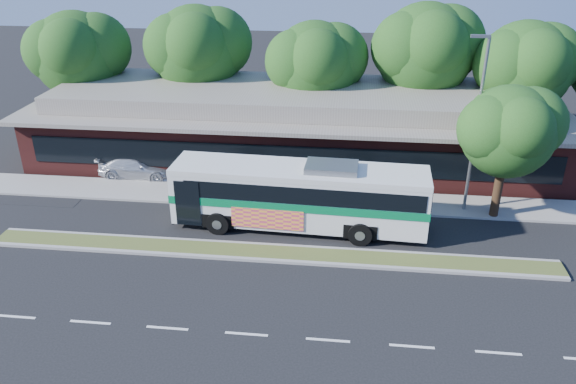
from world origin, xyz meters
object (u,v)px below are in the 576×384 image
(lamp_post, at_px, (476,122))
(sedan, at_px, (137,166))
(transit_bus, at_px, (300,192))
(sidewalk_tree, at_px, (515,129))

(lamp_post, bearing_deg, sedan, 172.63)
(transit_bus, height_order, sidewalk_tree, sidewalk_tree)
(lamp_post, xyz_separation_m, sidewalk_tree, (1.76, -0.43, -0.16))
(sedan, height_order, sidewalk_tree, sidewalk_tree)
(lamp_post, height_order, sedan, lamp_post)
(transit_bus, bearing_deg, sidewalk_tree, 14.98)
(lamp_post, height_order, sidewalk_tree, lamp_post)
(lamp_post, relative_size, sedan, 2.01)
(transit_bus, height_order, sedan, transit_bus)
(transit_bus, xyz_separation_m, sedan, (-10.20, 5.07, -1.28))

